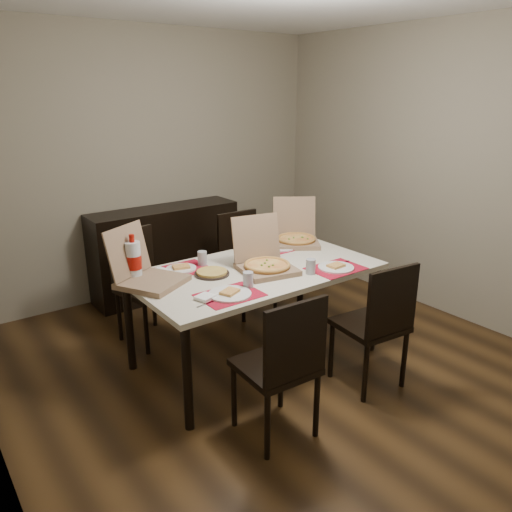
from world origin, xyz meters
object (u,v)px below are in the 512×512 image
dining_table (256,277)px  soda_bottle (134,261)px  chair_near_right (377,321)px  pizza_box_center (265,263)px  chair_far_left (142,280)px  chair_far_right (244,257)px  sideboard (166,251)px  chair_near_left (283,363)px  dip_bowl (244,259)px

dining_table → soda_bottle: 0.90m
chair_near_right → pizza_box_center: pizza_box_center is taller
dining_table → pizza_box_center: bearing=-63.7°
chair_far_left → chair_far_right: size_ratio=1.00×
dining_table → chair_near_right: size_ratio=1.94×
chair_far_right → dining_table: bearing=-119.9°
chair_far_right → pizza_box_center: pizza_box_center is taller
chair_near_right → sideboard: bearing=98.7°
chair_near_left → dip_bowl: bearing=66.0°
chair_near_right → dining_table: bearing=118.6°
chair_far_right → dip_bowl: bearing=-125.2°
chair_near_right → chair_far_right: same height
chair_near_right → chair_far_right: size_ratio=1.00×
pizza_box_center → dip_bowl: pizza_box_center is taller
chair_near_right → dip_bowl: size_ratio=7.10×
soda_bottle → pizza_box_center: bearing=-24.5°
pizza_box_center → sideboard: bearing=89.0°
chair_near_left → dip_bowl: (0.47, 1.05, 0.25)m
sideboard → chair_near_left: (-0.50, -2.48, 0.06)m
pizza_box_center → dining_table: bearing=116.3°
sideboard → dining_table: 1.65m
dip_bowl → chair_far_right: bearing=54.8°
chair_near_right → soda_bottle: (-1.25, 1.12, 0.38)m
chair_near_left → soda_bottle: 1.28m
chair_near_left → dip_bowl: chair_near_left is taller
chair_near_left → chair_far_left: size_ratio=1.00×
chair_far_right → pizza_box_center: size_ratio=1.93×
chair_far_left → pizza_box_center: pizza_box_center is taller
chair_near_left → chair_far_left: bearing=93.5°
chair_near_right → dip_bowl: bearing=111.8°
dip_bowl → dining_table: bearing=-99.7°
sideboard → chair_near_left: chair_near_left is taller
chair_near_left → chair_near_right: 0.87m
chair_near_right → dip_bowl: 1.12m
sideboard → dip_bowl: bearing=-91.2°
chair_far_left → soda_bottle: 0.72m
chair_near_right → chair_far_right: bearing=88.3°
pizza_box_center → chair_far_right: bearing=63.6°
chair_far_left → dip_bowl: bearing=-49.0°
dining_table → dip_bowl: size_ratio=13.75×
dining_table → chair_far_right: size_ratio=1.94×
pizza_box_center → dip_bowl: size_ratio=3.68×
dining_table → chair_far_right: chair_far_right is taller
sideboard → chair_far_left: size_ratio=1.61×
dining_table → sideboard: bearing=87.7°
chair_near_left → pizza_box_center: bearing=59.1°
chair_near_left → chair_far_right: 1.92m
sideboard → chair_far_right: size_ratio=1.61×
chair_far_right → soda_bottle: (-1.30, -0.53, 0.38)m
pizza_box_center → dip_bowl: bearing=89.7°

